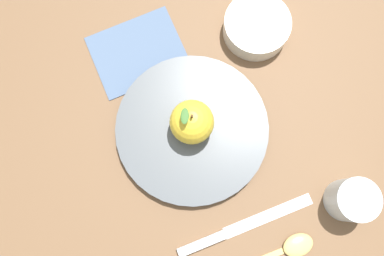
{
  "coord_description": "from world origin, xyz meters",
  "views": [
    {
      "loc": [
        0.02,
        0.09,
        0.64
      ],
      "look_at": [
        0.02,
        -0.03,
        0.02
      ],
      "focal_mm": 36.85,
      "sensor_mm": 36.0,
      "label": 1
    }
  ],
  "objects": [
    {
      "name": "linen_napkin",
      "position": [
        0.11,
        -0.17,
        0.0
      ],
      "size": [
        0.19,
        0.17,
        0.0
      ],
      "primitive_type": "cube",
      "rotation": [
        0.0,
        0.0,
        1.96
      ],
      "color": "slate",
      "rests_on": "ground_plane"
    },
    {
      "name": "cup",
      "position": [
        -0.22,
        0.09,
        0.04
      ],
      "size": [
        0.07,
        0.07,
        0.06
      ],
      "color": "silver",
      "rests_on": "ground_plane"
    },
    {
      "name": "ground_plane",
      "position": [
        0.0,
        0.0,
        0.0
      ],
      "size": [
        2.4,
        2.4,
        0.0
      ],
      "primitive_type": "plane",
      "color": "brown"
    },
    {
      "name": "apple",
      "position": [
        0.02,
        -0.04,
        0.05
      ],
      "size": [
        0.07,
        0.07,
        0.08
      ],
      "color": "gold",
      "rests_on": "dinner_plate"
    },
    {
      "name": "dinner_plate",
      "position": [
        0.02,
        -0.03,
        0.01
      ],
      "size": [
        0.25,
        0.25,
        0.02
      ],
      "color": "#4C5156",
      "rests_on": "ground_plane"
    },
    {
      "name": "side_bowl",
      "position": [
        -0.09,
        -0.21,
        0.02
      ],
      "size": [
        0.11,
        0.11,
        0.04
      ],
      "color": "silver",
      "rests_on": "ground_plane"
    },
    {
      "name": "spoon",
      "position": [
        -0.12,
        0.16,
        0.01
      ],
      "size": [
        0.17,
        0.08,
        0.01
      ],
      "color": "#D8B766",
      "rests_on": "ground_plane"
    },
    {
      "name": "knife",
      "position": [
        -0.04,
        0.13,
        0.0
      ],
      "size": [
        0.22,
        0.09,
        0.01
      ],
      "color": "silver",
      "rests_on": "ground_plane"
    }
  ]
}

